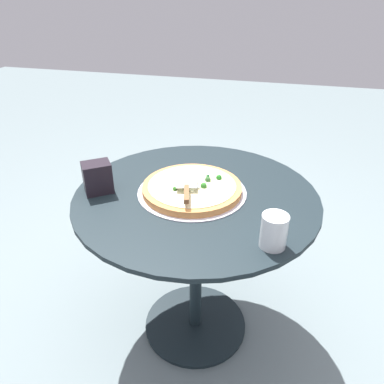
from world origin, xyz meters
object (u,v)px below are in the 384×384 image
(patio_table, at_px, (196,231))
(pizza_server, at_px, (187,188))
(drinking_cup, at_px, (274,231))
(napkin_dispenser, at_px, (97,178))
(pizza_on_tray, at_px, (192,188))

(patio_table, height_order, pizza_server, pizza_server)
(patio_table, distance_m, pizza_server, 0.24)
(drinking_cup, bearing_deg, napkin_dispenser, -104.66)
(drinking_cup, bearing_deg, patio_table, -129.73)
(patio_table, relative_size, pizza_on_tray, 2.23)
(patio_table, bearing_deg, pizza_server, -18.12)
(patio_table, distance_m, napkin_dispenser, 0.45)
(napkin_dispenser, bearing_deg, pizza_server, -34.15)
(pizza_server, height_order, drinking_cup, drinking_cup)
(napkin_dispenser, bearing_deg, drinking_cup, -51.09)
(pizza_server, distance_m, napkin_dispenser, 0.35)
(pizza_on_tray, xyz_separation_m, drinking_cup, (0.26, 0.33, 0.04))
(pizza_server, bearing_deg, patio_table, 161.88)
(pizza_server, relative_size, drinking_cup, 1.93)
(pizza_on_tray, bearing_deg, napkin_dispenser, -76.52)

